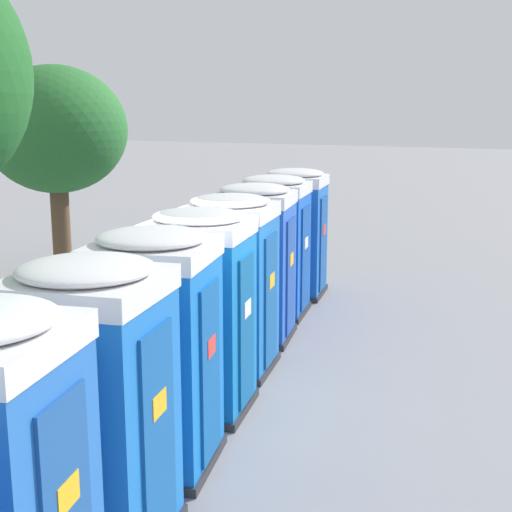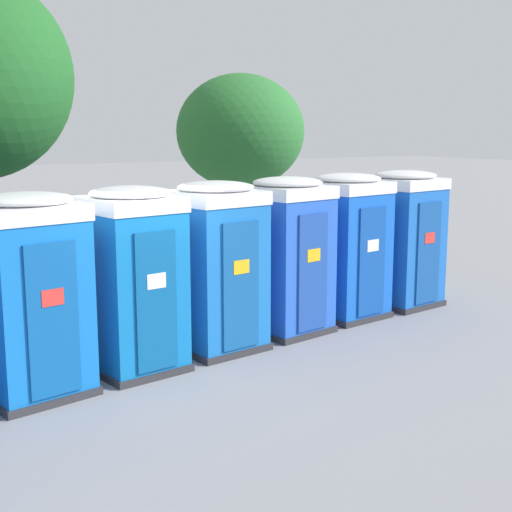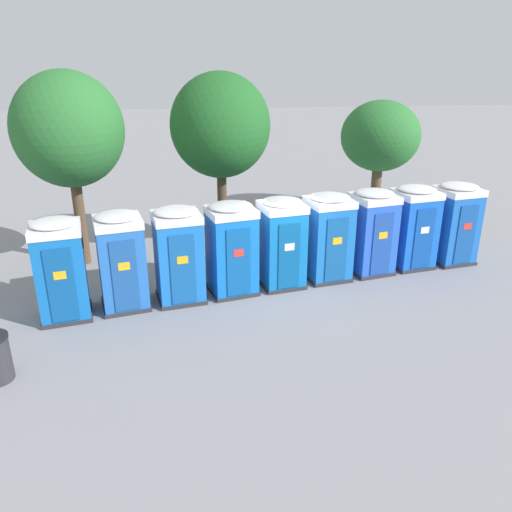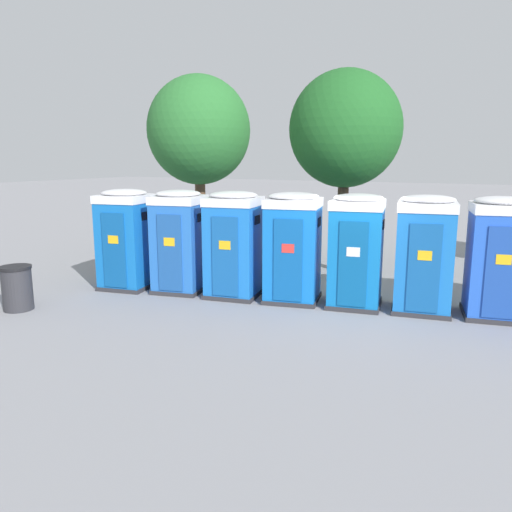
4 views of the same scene
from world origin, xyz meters
The scene contains 9 objects.
ground_plane centered at (0.00, 0.00, 0.00)m, with size 120.00×120.00×0.00m, color gray.
portapotty_2 centered at (-2.81, -0.72, 1.28)m, with size 1.41×1.39×2.54m.
portapotty_3 centered at (-1.39, -0.44, 1.28)m, with size 1.47×1.44×2.54m.
portapotty_4 centered at (0.03, -0.18, 1.28)m, with size 1.36×1.38×2.54m.
portapotty_5 centered at (1.45, 0.11, 1.28)m, with size 1.40×1.38×2.54m.
portapotty_6 centered at (2.87, 0.39, 1.28)m, with size 1.41×1.41×2.54m.
portapotty_7 centered at (4.29, 0.67, 1.28)m, with size 1.40×1.38×2.54m.
portapotty_8 centered at (5.73, 0.83, 1.28)m, with size 1.39×1.38×2.54m.
street_tree_1 centered at (5.25, 6.30, 3.20)m, with size 3.13×3.13×4.63m.
Camera 1 is at (-7.32, -4.29, 3.73)m, focal length 50.00 mm.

